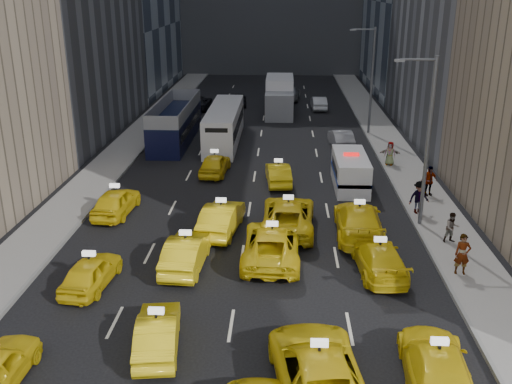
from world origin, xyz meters
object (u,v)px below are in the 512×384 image
box_truck (279,96)px  double_decker (176,122)px  pedestrian_0 (462,254)px  city_bus (224,125)px  nypd_van (350,172)px

box_truck → double_decker: bearing=-123.4°
double_decker → pedestrian_0: bearing=-56.7°
city_bus → box_truck: size_ratio=1.42×
box_truck → pedestrian_0: (8.33, -33.61, -0.68)m
double_decker → pedestrian_0: size_ratio=6.09×
nypd_van → double_decker: 17.04m
nypd_van → box_truck: size_ratio=0.67×
double_decker → box_truck: 13.85m
pedestrian_0 → double_decker: bearing=129.8°
double_decker → nypd_van: bearing=-42.7°
city_bus → box_truck: box_truck is taller
nypd_van → double_decker: double_decker is taller
box_truck → pedestrian_0: box_truck is taller
pedestrian_0 → box_truck: bearing=107.2°
nypd_van → pedestrian_0: (3.62, -11.82, 0.07)m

